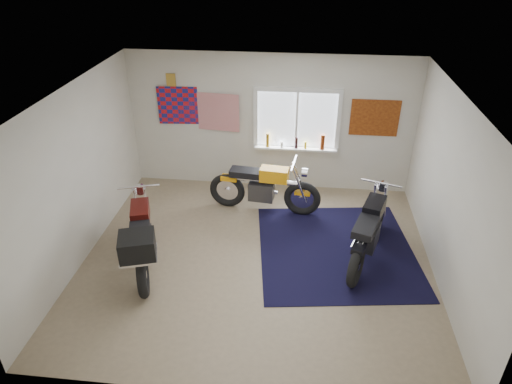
# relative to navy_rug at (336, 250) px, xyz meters

# --- Properties ---
(ground) EXTENTS (5.50, 5.50, 0.00)m
(ground) POSITION_rel_navy_rug_xyz_m (-1.28, -0.38, -0.01)
(ground) COLOR #9E896B
(ground) RESTS_ON ground
(room_shell) EXTENTS (5.50, 5.50, 5.50)m
(room_shell) POSITION_rel_navy_rug_xyz_m (-1.28, -0.38, 1.63)
(room_shell) COLOR white
(room_shell) RESTS_ON ground
(navy_rug) EXTENTS (2.83, 2.91, 0.01)m
(navy_rug) POSITION_rel_navy_rug_xyz_m (0.00, 0.00, 0.00)
(navy_rug) COLOR black
(navy_rug) RESTS_ON ground
(window_assembly) EXTENTS (1.66, 0.17, 1.26)m
(window_assembly) POSITION_rel_navy_rug_xyz_m (-0.78, 2.09, 1.36)
(window_assembly) COLOR white
(window_assembly) RESTS_ON room_shell
(oil_bottles) EXTENTS (1.14, 0.09, 0.30)m
(oil_bottles) POSITION_rel_navy_rug_xyz_m (-0.70, 2.02, 1.02)
(oil_bottles) COLOR #986A16
(oil_bottles) RESTS_ON window_assembly
(flag_display) EXTENTS (1.60, 0.10, 1.17)m
(flag_display) POSITION_rel_navy_rug_xyz_m (-3.18, 2.10, 2.14)
(flag_display) COLOR red
(flag_display) RESTS_ON room_shell
(triumph_poster) EXTENTS (0.90, 0.03, 0.70)m
(triumph_poster) POSITION_rel_navy_rug_xyz_m (0.67, 2.10, 1.54)
(triumph_poster) COLOR #A54C14
(triumph_poster) RESTS_ON room_shell
(yellow_triumph) EXTENTS (2.10, 0.63, 1.06)m
(yellow_triumph) POSITION_rel_navy_rug_xyz_m (-1.32, 1.12, 0.46)
(yellow_triumph) COLOR black
(yellow_triumph) RESTS_ON ground
(black_chrome_bike) EXTENTS (0.91, 2.07, 1.10)m
(black_chrome_bike) POSITION_rel_navy_rug_xyz_m (0.46, -0.11, 0.48)
(black_chrome_bike) COLOR black
(black_chrome_bike) RESTS_ON navy_rug
(maroon_tourer) EXTENTS (1.02, 2.14, 1.10)m
(maroon_tourer) POSITION_rel_navy_rug_xyz_m (-2.98, -0.81, 0.56)
(maroon_tourer) COLOR black
(maroon_tourer) RESTS_ON ground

